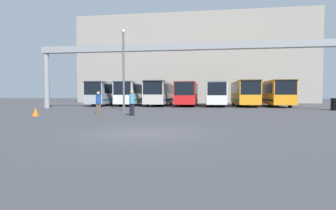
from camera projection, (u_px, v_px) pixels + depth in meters
name	position (u px, v px, depth m)	size (l,w,h in m)	color
ground_plane	(143.00, 133.00, 10.52)	(200.00, 200.00, 0.00)	#47474C
building_backdrop	(193.00, 61.00, 54.78)	(45.77, 12.00, 17.03)	gray
overhead_gantry	(182.00, 54.00, 27.76)	(31.81, 0.80, 6.95)	gray
bus_slot_0	(110.00, 92.00, 38.46)	(2.46, 11.95, 3.24)	#999EA5
bus_slot_1	(134.00, 92.00, 37.58)	(2.45, 11.26, 3.23)	silver
bus_slot_2	(160.00, 92.00, 36.83)	(2.62, 10.84, 3.31)	beige
bus_slot_3	(187.00, 93.00, 36.45)	(2.61, 11.13, 3.12)	red
bus_slot_4	(215.00, 93.00, 35.40)	(2.43, 10.10, 3.11)	silver
bus_slot_5	(244.00, 92.00, 35.06)	(2.51, 10.50, 3.27)	orange
bus_slot_6	(274.00, 92.00, 34.31)	(2.61, 10.07, 3.26)	orange
pedestrian_near_left	(98.00, 102.00, 20.26)	(0.37, 0.37, 1.77)	brown
pedestrian_mid_right	(132.00, 102.00, 19.07)	(0.38, 0.38, 1.84)	black
traffic_cone	(36.00, 112.00, 18.78)	(0.46, 0.46, 0.61)	orange
tire_stack	(336.00, 104.00, 25.66)	(1.04, 1.04, 1.20)	black
lamp_post	(124.00, 67.00, 24.68)	(0.36, 0.36, 7.66)	#595B60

